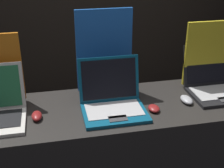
# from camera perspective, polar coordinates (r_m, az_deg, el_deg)

# --- Properties ---
(mouse_front) EXTENTS (0.06, 0.10, 0.04)m
(mouse_front) POSITION_cam_1_polar(r_m,az_deg,el_deg) (1.80, -13.60, -5.69)
(mouse_front) COLOR maroon
(mouse_front) RESTS_ON display_counter
(laptop_middle) EXTENTS (0.37, 0.33, 0.29)m
(laptop_middle) POSITION_cam_1_polar(r_m,az_deg,el_deg) (1.82, 0.08, -2.81)
(laptop_middle) COLOR #0F5170
(laptop_middle) RESTS_ON display_counter
(mouse_middle) EXTENTS (0.07, 0.09, 0.03)m
(mouse_middle) POSITION_cam_1_polar(r_m,az_deg,el_deg) (1.85, 7.65, -4.44)
(mouse_middle) COLOR maroon
(mouse_middle) RESTS_ON display_counter
(promo_stand_middle) EXTENTS (0.35, 0.07, 0.54)m
(promo_stand_middle) POSITION_cam_1_polar(r_m,az_deg,el_deg) (1.96, -1.42, 5.53)
(promo_stand_middle) COLOR black
(promo_stand_middle) RESTS_ON display_counter
(laptop_back) EXTENTS (0.37, 0.35, 0.29)m
(laptop_back) POSITION_cam_1_polar(r_m,az_deg,el_deg) (2.14, 18.42, 0.26)
(laptop_back) COLOR black
(laptop_back) RESTS_ON display_counter
(mouse_back) EXTENTS (0.07, 0.11, 0.03)m
(mouse_back) POSITION_cam_1_polar(r_m,az_deg,el_deg) (1.97, 13.47, -2.80)
(mouse_back) COLOR #B2B2B7
(mouse_back) RESTS_ON display_counter
(promo_stand_back) EXTENTS (0.37, 0.07, 0.45)m
(promo_stand_back) POSITION_cam_1_polar(r_m,az_deg,el_deg) (2.17, 17.57, 4.94)
(promo_stand_back) COLOR black
(promo_stand_back) RESTS_ON display_counter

